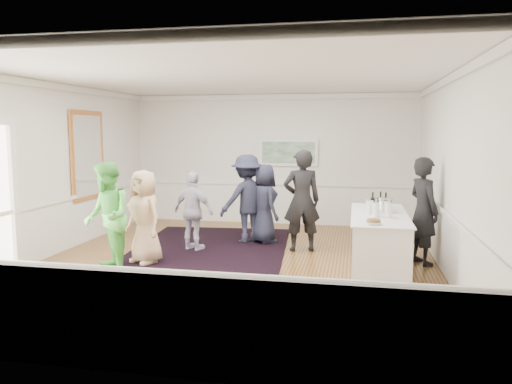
% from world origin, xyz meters
% --- Properties ---
extents(floor, '(8.00, 8.00, 0.00)m').
position_xyz_m(floor, '(0.00, 0.00, 0.00)').
color(floor, olive).
rests_on(floor, ground).
extents(ceiling, '(7.00, 8.00, 0.02)m').
position_xyz_m(ceiling, '(0.00, 0.00, 3.20)').
color(ceiling, white).
rests_on(ceiling, wall_back).
extents(wall_left, '(0.02, 8.00, 3.20)m').
position_xyz_m(wall_left, '(-3.50, 0.00, 1.60)').
color(wall_left, white).
rests_on(wall_left, floor).
extents(wall_right, '(0.02, 8.00, 3.20)m').
position_xyz_m(wall_right, '(3.50, 0.00, 1.60)').
color(wall_right, white).
rests_on(wall_right, floor).
extents(wall_back, '(7.00, 0.02, 3.20)m').
position_xyz_m(wall_back, '(0.00, 4.00, 1.60)').
color(wall_back, white).
rests_on(wall_back, floor).
extents(wall_front, '(7.00, 0.02, 3.20)m').
position_xyz_m(wall_front, '(0.00, -4.00, 1.60)').
color(wall_front, white).
rests_on(wall_front, floor).
extents(wainscoting, '(7.00, 8.00, 1.00)m').
position_xyz_m(wainscoting, '(0.00, 0.00, 0.50)').
color(wainscoting, white).
rests_on(wainscoting, floor).
extents(mirror, '(0.05, 1.25, 1.85)m').
position_xyz_m(mirror, '(-3.45, 1.30, 1.80)').
color(mirror, '#DC8740').
rests_on(mirror, wall_left).
extents(landscape_painting, '(1.44, 0.06, 0.66)m').
position_xyz_m(landscape_painting, '(0.40, 3.95, 1.78)').
color(landscape_painting, white).
rests_on(landscape_painting, wall_back).
extents(area_rug, '(3.26, 4.10, 0.02)m').
position_xyz_m(area_rug, '(-0.76, 1.14, 0.01)').
color(area_rug, black).
rests_on(area_rug, floor).
extents(serving_table, '(0.90, 2.37, 0.96)m').
position_xyz_m(serving_table, '(2.43, 0.05, 0.48)').
color(serving_table, white).
rests_on(serving_table, floor).
extents(bartender, '(0.71, 0.81, 1.87)m').
position_xyz_m(bartender, '(3.20, 0.71, 0.93)').
color(bartender, black).
rests_on(bartender, floor).
extents(guest_tan, '(0.95, 0.85, 1.64)m').
position_xyz_m(guest_tan, '(-1.57, -0.18, 0.82)').
color(guest_tan, tan).
rests_on(guest_tan, floor).
extents(guest_green, '(1.09, 1.12, 1.82)m').
position_xyz_m(guest_green, '(-1.92, -0.83, 0.91)').
color(guest_green, '#56C54E').
rests_on(guest_green, floor).
extents(guest_lilac, '(0.97, 0.66, 1.54)m').
position_xyz_m(guest_lilac, '(-1.02, 0.88, 0.77)').
color(guest_lilac, '#BAB5CA').
rests_on(guest_lilac, floor).
extents(guest_dark_a, '(1.34, 1.28, 1.83)m').
position_xyz_m(guest_dark_a, '(-0.16, 1.76, 0.91)').
color(guest_dark_a, '#1E2033').
rests_on(guest_dark_a, floor).
extents(guest_dark_b, '(0.82, 0.65, 1.96)m').
position_xyz_m(guest_dark_b, '(1.03, 1.24, 0.98)').
color(guest_dark_b, black).
rests_on(guest_dark_b, floor).
extents(guest_navy, '(0.89, 0.95, 1.63)m').
position_xyz_m(guest_navy, '(0.20, 1.80, 0.82)').
color(guest_navy, '#1E2033').
rests_on(guest_navy, floor).
extents(wine_bottles, '(0.30, 0.26, 0.31)m').
position_xyz_m(wine_bottles, '(2.45, 0.59, 1.12)').
color(wine_bottles, black).
rests_on(wine_bottles, serving_table).
extents(juice_pitchers, '(0.39, 0.37, 0.24)m').
position_xyz_m(juice_pitchers, '(2.39, -0.18, 1.08)').
color(juice_pitchers, '#70A139').
rests_on(juice_pitchers, serving_table).
extents(ice_bucket, '(0.26, 0.26, 0.25)m').
position_xyz_m(ice_bucket, '(2.51, 0.22, 1.08)').
color(ice_bucket, silver).
rests_on(ice_bucket, serving_table).
extents(nut_bowl, '(0.23, 0.23, 0.07)m').
position_xyz_m(nut_bowl, '(2.30, -0.89, 1.00)').
color(nut_bowl, white).
rests_on(nut_bowl, serving_table).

